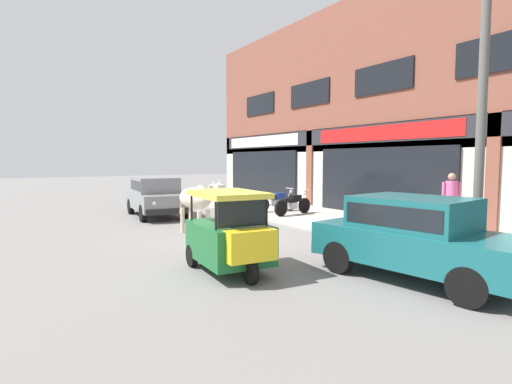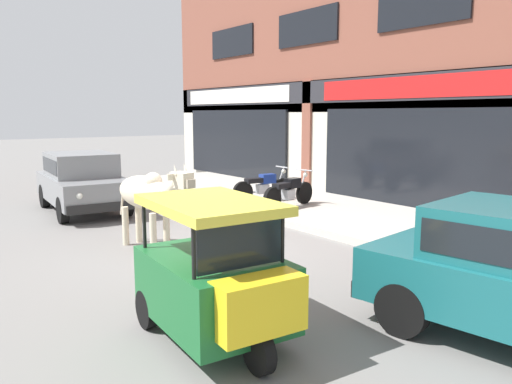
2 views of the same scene
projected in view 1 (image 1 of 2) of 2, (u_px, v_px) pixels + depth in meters
ground_plane at (239, 236)px, 11.11m from camera, size 90.00×90.00×0.00m
sidewalk at (343, 221)px, 13.21m from camera, size 19.00×3.54×0.15m
shop_building at (387, 109)px, 13.98m from camera, size 23.00×1.40×8.22m
cow at (197, 199)px, 11.24m from camera, size 2.14×0.78×1.61m
car_0 at (156, 195)px, 14.93m from camera, size 3.71×1.89×1.46m
car_1 at (415, 234)px, 7.02m from camera, size 3.76×2.07×1.46m
auto_rickshaw at (231, 238)px, 7.46m from camera, size 2.04×1.30×1.52m
motorcycle_0 at (277, 201)px, 15.23m from camera, size 0.52×1.81×0.88m
motorcycle_1 at (293, 204)px, 14.32m from camera, size 0.59×1.80×0.88m
pedestrian at (451, 195)px, 10.99m from camera, size 0.34×0.41×1.60m
utility_pole at (482, 102)px, 7.78m from camera, size 0.18×0.18×6.18m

